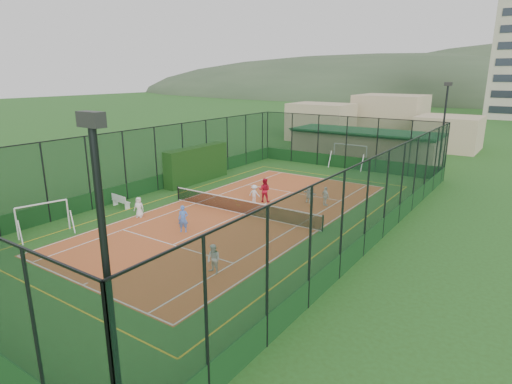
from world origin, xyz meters
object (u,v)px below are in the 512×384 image
floodlight_ne (443,133)px  child_far_right (325,196)px  futsal_goal_far (350,156)px  child_far_back (309,194)px  child_near_mid (183,219)px  child_far_left (254,194)px  child_near_right (214,259)px  coach (264,190)px  futsal_goal_near (43,219)px  child_near_left (139,207)px  floodlight_se (110,306)px  clubhouse (364,145)px  white_bench (121,201)px

floodlight_ne → child_far_right: bearing=-112.5°
futsal_goal_far → child_far_back: size_ratio=2.75×
child_near_mid → child_far_left: 7.22m
futsal_goal_far → child_far_left: (-1.03, -14.96, -0.46)m
floodlight_ne → child_near_right: floodlight_ne is taller
child_near_mid → coach: coach is taller
floodlight_ne → child_far_right: (-4.90, -11.85, -3.45)m
futsal_goal_near → coach: 14.28m
child_far_back → child_near_right: bearing=109.9°
child_near_mid → child_near_right: (4.91, -3.16, -0.09)m
child_near_right → child_far_left: 11.46m
floodlight_ne → futsal_goal_near: bearing=-121.4°
futsal_goal_near → child_near_right: (11.26, 1.59, -0.20)m
child_near_left → child_far_left: (4.24, 6.88, -0.02)m
floodlight_se → child_far_right: bearing=102.9°
futsal_goal_far → child_far_back: futsal_goal_far is taller
child_far_back → child_far_left: bearing=45.3°
floodlight_ne → futsal_goal_far: bearing=173.4°
child_near_right → child_far_right: size_ratio=1.05×
futsal_goal_near → child_far_right: 17.86m
futsal_goal_far → child_near_right: 25.63m
clubhouse → coach: 18.89m
futsal_goal_near → child_near_right: size_ratio=2.01×
floodlight_se → child_far_back: bearing=106.2°
futsal_goal_near → coach: (6.94, 12.48, -0.03)m
futsal_goal_far → futsal_goal_near: bearing=-104.2°
futsal_goal_near → child_far_left: (6.41, 11.97, -0.26)m
child_far_left → futsal_goal_far: bearing=-101.4°
child_near_right → coach: (-4.32, 10.88, 0.17)m
floodlight_se → child_far_left: floodlight_se is taller
coach → floodlight_ne: bearing=-141.6°
floodlight_ne → coach: floodlight_ne is taller
white_bench → child_far_left: child_far_left is taller
child_near_right → child_far_left: (-4.85, 10.38, -0.06)m
floodlight_ne → floodlight_se: bearing=-90.0°
floodlight_ne → coach: size_ratio=4.74×
clubhouse → child_far_left: (-0.84, -19.38, -0.92)m
white_bench → futsal_goal_near: futsal_goal_near is taller
futsal_goal_near → child_near_left: bearing=-7.0°
futsal_goal_far → child_far_right: 13.31m
white_bench → child_near_right: child_near_right is taller
child_near_mid → coach: 7.74m
floodlight_ne → coach: bearing=-123.5°
child_near_right → child_near_mid: bearing=155.9°
futsal_goal_far → child_far_right: (3.51, -12.83, -0.44)m
floodlight_ne → child_far_left: 17.23m
child_near_right → child_far_right: child_near_right is taller
floodlight_se → white_bench: size_ratio=4.99×
clubhouse → child_near_mid: bearing=-91.9°
futsal_goal_near → child_near_mid: size_ratio=1.78×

